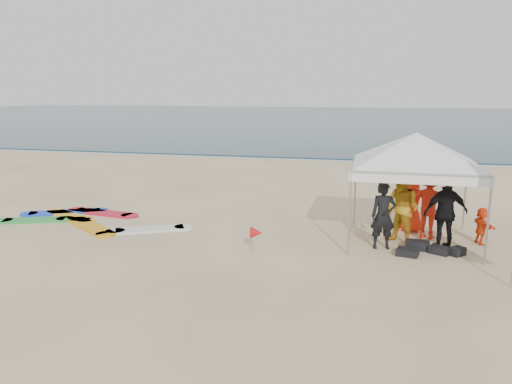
{
  "coord_description": "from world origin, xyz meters",
  "views": [
    {
      "loc": [
        3.25,
        -10.17,
        3.91
      ],
      "look_at": [
        0.18,
        2.6,
        1.2
      ],
      "focal_mm": 35.0,
      "sensor_mm": 36.0,
      "label": 1
    }
  ],
  "objects_px": {
    "surfboard_spread": "(85,219)",
    "person_yellow": "(402,208)",
    "person_orange_b": "(412,203)",
    "canopy_tent": "(417,133)",
    "person_seated": "(482,226)",
    "marker_pennant": "(256,233)",
    "person_black_b": "(446,213)",
    "person_black_a": "(383,216)",
    "person_orange_a": "(429,203)"
  },
  "relations": [
    {
      "from": "person_orange_a",
      "to": "person_seated",
      "type": "bearing_deg",
      "value": -172.51
    },
    {
      "from": "person_orange_b",
      "to": "canopy_tent",
      "type": "distance_m",
      "value": 2.23
    },
    {
      "from": "marker_pennant",
      "to": "surfboard_spread",
      "type": "height_order",
      "value": "marker_pennant"
    },
    {
      "from": "person_black_b",
      "to": "person_orange_b",
      "type": "distance_m",
      "value": 1.67
    },
    {
      "from": "person_yellow",
      "to": "person_black_b",
      "type": "height_order",
      "value": "person_black_b"
    },
    {
      "from": "person_yellow",
      "to": "marker_pennant",
      "type": "relative_size",
      "value": 2.95
    },
    {
      "from": "person_black_b",
      "to": "person_seated",
      "type": "relative_size",
      "value": 1.96
    },
    {
      "from": "person_black_a",
      "to": "surfboard_spread",
      "type": "xyz_separation_m",
      "value": [
        -8.77,
        0.69,
        -0.8
      ]
    },
    {
      "from": "person_black_a",
      "to": "person_orange_a",
      "type": "xyz_separation_m",
      "value": [
        1.19,
        1.22,
        0.11
      ]
    },
    {
      "from": "surfboard_spread",
      "to": "person_black_a",
      "type": "bearing_deg",
      "value": -4.52
    },
    {
      "from": "person_seated",
      "to": "surfboard_spread",
      "type": "distance_m",
      "value": 11.26
    },
    {
      "from": "surfboard_spread",
      "to": "person_yellow",
      "type": "bearing_deg",
      "value": -1.31
    },
    {
      "from": "person_orange_b",
      "to": "surfboard_spread",
      "type": "xyz_separation_m",
      "value": [
        -9.57,
        -1.08,
        -0.79
      ]
    },
    {
      "from": "person_black_a",
      "to": "person_orange_b",
      "type": "bearing_deg",
      "value": 53.97
    },
    {
      "from": "person_orange_a",
      "to": "canopy_tent",
      "type": "xyz_separation_m",
      "value": [
        -0.46,
        -0.41,
        1.89
      ]
    },
    {
      "from": "person_orange_a",
      "to": "person_black_b",
      "type": "bearing_deg",
      "value": 125.78
    },
    {
      "from": "canopy_tent",
      "to": "surfboard_spread",
      "type": "xyz_separation_m",
      "value": [
        -9.51,
        -0.11,
        -2.8
      ]
    },
    {
      "from": "marker_pennant",
      "to": "person_yellow",
      "type": "bearing_deg",
      "value": 24.04
    },
    {
      "from": "canopy_tent",
      "to": "person_black_b",
      "type": "bearing_deg",
      "value": -36.48
    },
    {
      "from": "person_yellow",
      "to": "person_seated",
      "type": "relative_size",
      "value": 1.95
    },
    {
      "from": "person_black_b",
      "to": "person_yellow",
      "type": "bearing_deg",
      "value": -31.06
    },
    {
      "from": "person_black_a",
      "to": "person_black_b",
      "type": "xyz_separation_m",
      "value": [
        1.49,
        0.25,
        0.1
      ]
    },
    {
      "from": "person_orange_a",
      "to": "person_orange_b",
      "type": "distance_m",
      "value": 0.69
    },
    {
      "from": "person_black_b",
      "to": "marker_pennant",
      "type": "bearing_deg",
      "value": -1.93
    },
    {
      "from": "person_yellow",
      "to": "surfboard_spread",
      "type": "distance_m",
      "value": 9.28
    },
    {
      "from": "canopy_tent",
      "to": "surfboard_spread",
      "type": "bearing_deg",
      "value": -179.32
    },
    {
      "from": "person_black_a",
      "to": "canopy_tent",
      "type": "bearing_deg",
      "value": 36.01
    },
    {
      "from": "person_seated",
      "to": "surfboard_spread",
      "type": "xyz_separation_m",
      "value": [
        -11.25,
        -0.27,
        -0.45
      ]
    },
    {
      "from": "person_orange_a",
      "to": "marker_pennant",
      "type": "xyz_separation_m",
      "value": [
        -4.17,
        -2.28,
        -0.45
      ]
    },
    {
      "from": "person_black_a",
      "to": "surfboard_spread",
      "type": "bearing_deg",
      "value": 163.74
    },
    {
      "from": "person_black_b",
      "to": "person_seated",
      "type": "height_order",
      "value": "person_black_b"
    },
    {
      "from": "person_yellow",
      "to": "person_orange_b",
      "type": "distance_m",
      "value": 1.34
    },
    {
      "from": "person_orange_b",
      "to": "canopy_tent",
      "type": "height_order",
      "value": "canopy_tent"
    },
    {
      "from": "person_black_b",
      "to": "person_orange_b",
      "type": "height_order",
      "value": "person_black_b"
    },
    {
      "from": "person_orange_b",
      "to": "marker_pennant",
      "type": "xyz_separation_m",
      "value": [
        -3.78,
        -2.82,
        -0.33
      ]
    },
    {
      "from": "person_orange_b",
      "to": "canopy_tent",
      "type": "relative_size",
      "value": 0.38
    },
    {
      "from": "person_seated",
      "to": "marker_pennant",
      "type": "xyz_separation_m",
      "value": [
        -5.45,
        -2.02,
        0.01
      ]
    },
    {
      "from": "person_orange_a",
      "to": "person_black_b",
      "type": "distance_m",
      "value": 1.02
    },
    {
      "from": "person_yellow",
      "to": "surfboard_spread",
      "type": "xyz_separation_m",
      "value": [
        -9.24,
        0.21,
        -0.9
      ]
    },
    {
      "from": "person_black_a",
      "to": "marker_pennant",
      "type": "height_order",
      "value": "person_black_a"
    },
    {
      "from": "marker_pennant",
      "to": "person_orange_b",
      "type": "bearing_deg",
      "value": 36.78
    },
    {
      "from": "person_black_b",
      "to": "canopy_tent",
      "type": "distance_m",
      "value": 2.11
    },
    {
      "from": "person_seated",
      "to": "marker_pennant",
      "type": "height_order",
      "value": "person_seated"
    },
    {
      "from": "person_black_a",
      "to": "surfboard_spread",
      "type": "distance_m",
      "value": 8.84
    },
    {
      "from": "person_yellow",
      "to": "person_black_a",
      "type": "bearing_deg",
      "value": -95.51
    },
    {
      "from": "person_black_a",
      "to": "marker_pennant",
      "type": "distance_m",
      "value": 3.18
    },
    {
      "from": "person_seated",
      "to": "canopy_tent",
      "type": "distance_m",
      "value": 2.93
    },
    {
      "from": "canopy_tent",
      "to": "person_yellow",
      "type": "bearing_deg",
      "value": -129.47
    },
    {
      "from": "person_black_a",
      "to": "person_yellow",
      "type": "height_order",
      "value": "person_yellow"
    },
    {
      "from": "person_orange_a",
      "to": "person_orange_b",
      "type": "bearing_deg",
      "value": -35.37
    }
  ]
}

